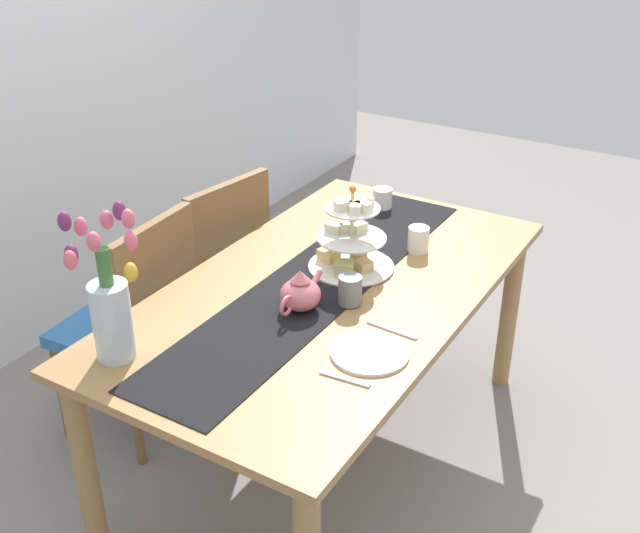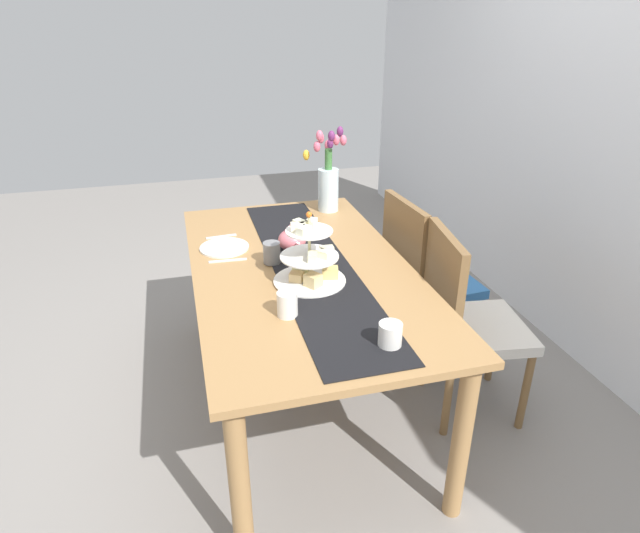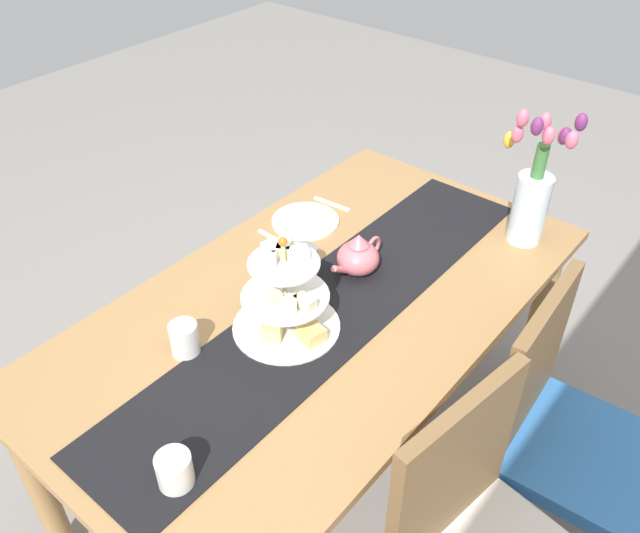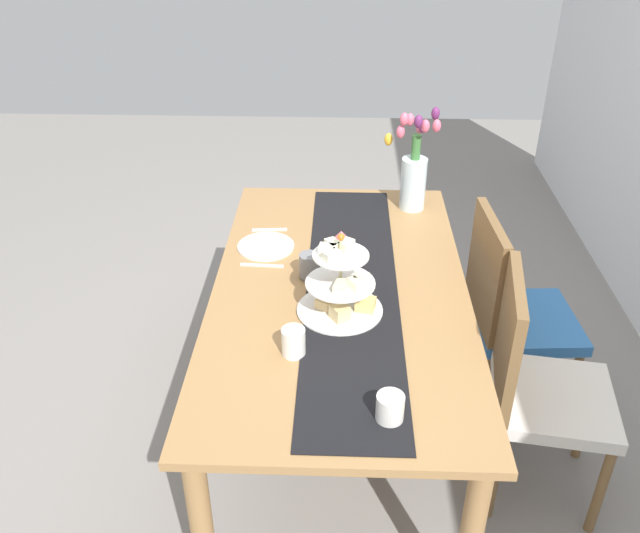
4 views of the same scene
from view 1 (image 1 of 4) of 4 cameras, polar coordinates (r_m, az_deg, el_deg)
The scene contains 14 objects.
ground_plane at distance 3.02m, azimuth 0.62°, elevation -13.66°, with size 8.00×8.00×0.00m, color gray.
dining_table at distance 2.64m, azimuth 0.69°, elevation -3.26°, with size 1.71×0.94×0.73m.
chair_left at distance 2.94m, azimuth -13.39°, elevation -3.70°, with size 0.45×0.45×0.91m.
chair_right at distance 3.22m, azimuth -7.92°, elevation -0.14°, with size 0.48×0.48×0.91m.
table_runner at distance 2.61m, azimuth -0.11°, elevation -1.14°, with size 1.62×0.33×0.00m, color black.
tiered_cake_stand at distance 2.66m, azimuth 2.26°, elevation 1.73°, with size 0.30×0.30×0.30m.
teapot at distance 2.43m, azimuth -1.46°, elevation -1.99°, with size 0.24×0.13×0.14m.
tulip_vase at distance 2.23m, azimuth -15.22°, elevation -2.65°, with size 0.20×0.23×0.46m.
cream_jug at distance 3.17m, azimuth 4.61°, elevation 5.00°, with size 0.08×0.08×0.09m, color white.
dinner_plate_left at distance 2.25m, azimuth 3.67°, elevation -6.34°, with size 0.23×0.23×0.01m, color white.
fork_left at distance 2.15m, azimuth 1.84°, elevation -8.26°, with size 0.02×0.15×0.01m, color silver.
knife_left at distance 2.36m, azimuth 5.32°, elevation -4.67°, with size 0.01×0.17×0.01m, color silver.
mug_grey at distance 2.47m, azimuth 2.23°, elevation -1.73°, with size 0.08×0.08×0.10m, color slate.
mug_white_text at distance 2.82m, azimuth 7.25°, elevation 1.99°, with size 0.08×0.08×0.10m, color white.
Camera 1 is at (-1.95, -1.14, 2.00)m, focal length 43.49 mm.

